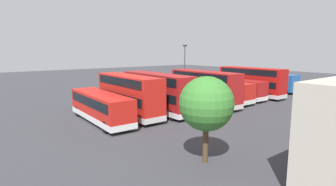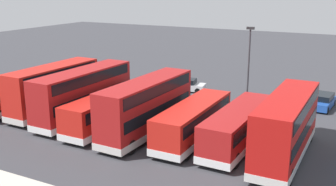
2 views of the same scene
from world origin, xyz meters
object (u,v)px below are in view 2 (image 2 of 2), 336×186
bus_single_deck_far_end (25,93)px  car_hatchback_silver (185,85)px  bus_single_deck_third (193,121)px  car_small_green (323,101)px  bus_double_decker_fourth (147,106)px  bus_double_decker_seventh (54,88)px  bus_double_decker_sixth (84,93)px  bus_single_deck_fifth (113,108)px  lamp_post_tall (249,63)px  bus_double_decker_near_end (287,125)px  bus_single_deck_second (239,126)px  waste_bin_yellow (219,99)px

bus_single_deck_far_end → car_hatchback_silver: 17.49m
bus_single_deck_third → car_small_green: 15.91m
bus_single_deck_far_end → car_small_green: bearing=-152.3°
bus_double_decker_fourth → bus_single_deck_far_end: (14.28, -0.67, -0.83)m
bus_double_decker_seventh → bus_double_decker_sixth: bearing=178.1°
bus_double_decker_seventh → bus_single_deck_far_end: bus_double_decker_seventh is taller
bus_single_deck_fifth → bus_single_deck_third: bearing=-178.9°
lamp_post_tall → bus_single_deck_far_end: bearing=25.1°
bus_double_decker_near_end → bus_single_deck_second: (3.59, -0.58, -0.83)m
bus_double_decker_fourth → bus_single_deck_far_end: size_ratio=1.03×
bus_double_decker_sixth → bus_single_deck_fifth: bearing=173.1°
bus_single_deck_far_end → lamp_post_tall: lamp_post_tall is taller
car_small_green → waste_bin_yellow: size_ratio=4.69×
bus_single_deck_second → car_small_green: (-4.40, -13.33, -0.92)m
bus_single_deck_far_end → waste_bin_yellow: 19.44m
bus_single_deck_second → bus_double_decker_seventh: size_ratio=1.01×
bus_double_decker_near_end → bus_double_decker_seventh: 21.80m
bus_single_deck_second → waste_bin_yellow: bearing=-62.1°
bus_single_deck_third → waste_bin_yellow: bus_single_deck_third is taller
bus_single_deck_second → car_hatchback_silver: bearing=-51.1°
car_hatchback_silver → car_small_green: size_ratio=1.06×
bus_double_decker_sixth → waste_bin_yellow: (-9.26, -10.13, -1.97)m
bus_single_deck_second → bus_single_deck_fifth: same height
bus_double_decker_sixth → bus_double_decker_seventh: (3.69, -0.12, -0.00)m
bus_double_decker_sixth → car_small_green: bus_double_decker_sixth is taller
bus_single_deck_second → lamp_post_tall: 9.62m
bus_single_deck_fifth → bus_double_decker_seventh: size_ratio=1.08×
bus_double_decker_near_end → bus_single_deck_far_end: bus_double_decker_near_end is taller
bus_double_decker_sixth → car_small_green: 23.30m
bus_double_decker_sixth → car_hatchback_silver: size_ratio=2.41×
car_hatchback_silver → waste_bin_yellow: size_ratio=4.95×
bus_double_decker_fourth → bus_single_deck_far_end: 14.32m
bus_double_decker_seventh → bus_double_decker_near_end: bearing=178.6°
car_hatchback_silver → waste_bin_yellow: bearing=149.2°
bus_double_decker_near_end → lamp_post_tall: (5.62, -9.45, 2.31)m
bus_double_decker_near_end → bus_double_decker_seventh: size_ratio=1.05×
bus_single_deck_fifth → bus_double_decker_sixth: bearing=-6.9°
bus_single_deck_second → bus_double_decker_near_end: bearing=170.9°
bus_single_deck_third → bus_double_decker_near_end: bearing=178.8°
car_hatchback_silver → bus_double_decker_seventh: bearing=60.1°
bus_double_decker_near_end → bus_single_deck_third: size_ratio=1.07×
bus_double_decker_near_end → bus_double_decker_sixth: same height
waste_bin_yellow → bus_double_decker_fourth: bearing=78.9°
bus_single_deck_second → bus_single_deck_fifth: 11.12m
bus_single_deck_fifth → bus_single_deck_far_end: 10.60m
bus_double_decker_fourth → car_small_green: bearing=-129.5°
bus_double_decker_near_end → waste_bin_yellow: size_ratio=11.42×
bus_double_decker_seventh → lamp_post_tall: (-16.18, -8.92, 2.31)m
bus_double_decker_near_end → car_small_green: bus_double_decker_near_end is taller
bus_double_decker_fourth → bus_single_deck_fifth: (3.69, -0.43, -0.83)m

